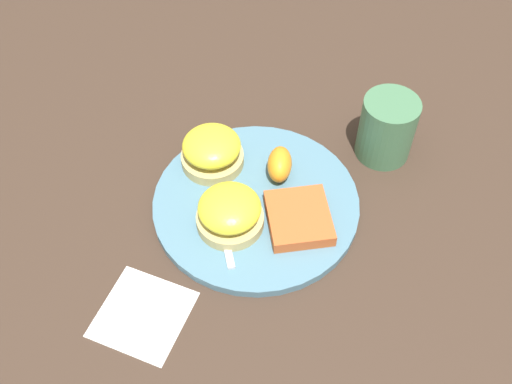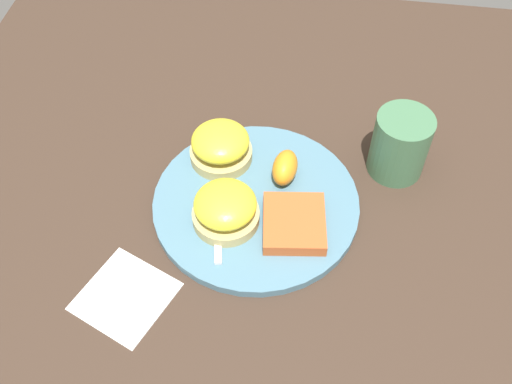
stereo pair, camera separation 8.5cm
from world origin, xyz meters
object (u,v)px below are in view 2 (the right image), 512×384
(hashbrown_patty, at_px, (294,223))
(sandwich_benedict_left, at_px, (221,146))
(sandwich_benedict_right, at_px, (225,208))
(fork, at_px, (217,189))
(cup, at_px, (400,144))
(orange_wedge, at_px, (285,168))

(hashbrown_patty, bearing_deg, sandwich_benedict_left, 47.62)
(sandwich_benedict_right, xyz_separation_m, fork, (0.05, 0.02, -0.02))
(hashbrown_patty, bearing_deg, sandwich_benedict_right, 90.65)
(sandwich_benedict_right, height_order, cup, cup)
(sandwich_benedict_left, xyz_separation_m, orange_wedge, (-0.02, -0.10, -0.01))
(sandwich_benedict_right, bearing_deg, orange_wedge, -38.86)
(sandwich_benedict_left, xyz_separation_m, sandwich_benedict_right, (-0.11, -0.03, 0.00))
(sandwich_benedict_left, bearing_deg, sandwich_benedict_right, -166.31)
(sandwich_benedict_right, xyz_separation_m, hashbrown_patty, (0.00, -0.10, -0.02))
(sandwich_benedict_left, height_order, fork, sandwich_benedict_left)
(sandwich_benedict_right, bearing_deg, hashbrown_patty, -89.35)
(fork, distance_m, cup, 0.28)
(hashbrown_patty, bearing_deg, fork, 67.24)
(hashbrown_patty, xyz_separation_m, orange_wedge, (0.09, 0.02, 0.01))
(orange_wedge, xyz_separation_m, fork, (-0.04, 0.09, -0.02))
(sandwich_benedict_right, distance_m, cup, 0.28)
(fork, height_order, cup, cup)
(orange_wedge, bearing_deg, sandwich_benedict_left, 76.36)
(sandwich_benedict_right, distance_m, hashbrown_patty, 0.10)
(sandwich_benedict_left, relative_size, orange_wedge, 1.58)
(sandwich_benedict_right, distance_m, orange_wedge, 0.12)
(sandwich_benedict_right, relative_size, cup, 0.81)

